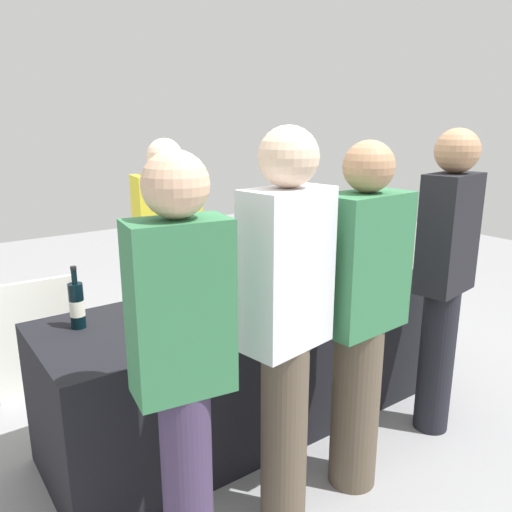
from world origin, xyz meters
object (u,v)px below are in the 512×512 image
(wine_glass_2, at_px, (375,265))
(wine_glass_0, at_px, (153,312))
(wine_bottle_0, at_px, (77,305))
(guest_1, at_px, (286,321))
(wine_bottle_4, at_px, (216,276))
(wine_bottle_1, at_px, (155,296))
(wine_bottle_2, at_px, (170,287))
(guest_2, at_px, (361,312))
(menu_board, at_px, (39,338))
(wine_bottle_3, at_px, (200,277))
(guest_0, at_px, (183,364))
(server_pouring, at_px, (169,257))
(wine_bottle_5, at_px, (310,264))
(wine_glass_1, at_px, (188,303))
(guest_3, at_px, (445,271))

(wine_glass_2, bearing_deg, wine_glass_0, 177.26)
(wine_bottle_0, height_order, guest_1, guest_1)
(wine_bottle_4, xyz_separation_m, guest_1, (-0.23, -0.93, 0.08))
(wine_bottle_0, distance_m, wine_glass_0, 0.37)
(wine_bottle_1, xyz_separation_m, wine_bottle_4, (0.44, 0.11, 0.00))
(wine_bottle_1, bearing_deg, wine_bottle_0, 168.61)
(wine_bottle_2, height_order, guest_2, guest_2)
(menu_board, bearing_deg, wine_bottle_1, -65.37)
(wine_bottle_3, relative_size, guest_0, 0.20)
(server_pouring, bearing_deg, wine_glass_2, 148.82)
(wine_bottle_3, distance_m, wine_bottle_4, 0.11)
(wine_bottle_5, xyz_separation_m, server_pouring, (-0.67, 0.63, 0.01))
(wine_bottle_2, distance_m, guest_2, 1.03)
(wine_bottle_0, distance_m, guest_2, 1.37)
(menu_board, bearing_deg, wine_bottle_5, -31.65)
(wine_bottle_1, distance_m, guest_0, 0.89)
(wine_glass_2, bearing_deg, server_pouring, 140.89)
(wine_glass_2, distance_m, menu_board, 2.25)
(wine_glass_1, bearing_deg, wine_bottle_3, 49.72)
(wine_glass_0, bearing_deg, wine_bottle_4, 26.75)
(wine_glass_2, relative_size, guest_3, 0.07)
(wine_bottle_1, relative_size, guest_3, 0.17)
(wine_bottle_2, bearing_deg, menu_board, 118.19)
(wine_bottle_4, relative_size, wine_glass_1, 2.26)
(wine_glass_1, distance_m, guest_0, 0.79)
(wine_bottle_5, xyz_separation_m, wine_glass_0, (-1.15, -0.14, -0.02))
(wine_bottle_3, relative_size, wine_glass_0, 2.67)
(wine_glass_1, bearing_deg, guest_0, -119.53)
(menu_board, bearing_deg, wine_glass_0, -71.82)
(guest_0, bearing_deg, wine_bottle_5, 40.14)
(wine_bottle_5, height_order, server_pouring, server_pouring)
(wine_bottle_0, distance_m, wine_bottle_2, 0.49)
(guest_2, relative_size, menu_board, 2.15)
(wine_bottle_4, distance_m, server_pouring, 0.51)
(wine_bottle_1, relative_size, wine_bottle_4, 0.98)
(wine_bottle_1, xyz_separation_m, wine_glass_2, (1.43, -0.23, -0.02))
(wine_bottle_3, relative_size, server_pouring, 0.20)
(wine_bottle_5, bearing_deg, wine_bottle_4, 168.45)
(wine_bottle_4, height_order, server_pouring, server_pouring)
(wine_glass_1, bearing_deg, guest_3, -25.61)
(wine_bottle_4, xyz_separation_m, wine_glass_1, (-0.33, -0.26, -0.01))
(menu_board, bearing_deg, wine_glass_2, -30.68)
(wine_glass_2, xyz_separation_m, guest_2, (-0.77, -0.59, 0.04))
(wine_bottle_1, distance_m, menu_board, 1.18)
(wine_glass_0, bearing_deg, server_pouring, 58.48)
(wine_bottle_3, xyz_separation_m, wine_glass_1, (-0.22, -0.26, -0.03))
(wine_bottle_2, height_order, wine_bottle_3, wine_bottle_3)
(menu_board, bearing_deg, guest_0, -83.33)
(wine_glass_2, bearing_deg, wine_bottle_1, 170.97)
(wine_bottle_2, bearing_deg, wine_bottle_5, -4.24)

